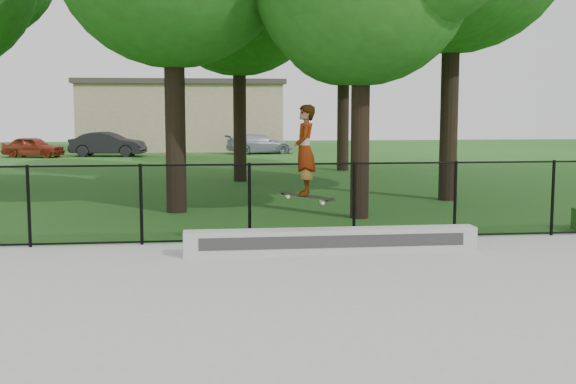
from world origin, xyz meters
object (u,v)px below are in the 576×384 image
(grind_ledge, at_px, (332,241))
(car_a, at_px, (33,147))
(car_b, at_px, (108,144))
(car_c, at_px, (260,144))
(skater_airborne, at_px, (305,152))

(grind_ledge, height_order, car_a, car_a)
(car_b, height_order, car_c, car_b)
(car_b, height_order, skater_airborne, skater_airborne)
(grind_ledge, distance_m, skater_airborne, 1.63)
(car_b, distance_m, car_c, 8.40)
(car_a, height_order, car_c, car_c)
(skater_airborne, bearing_deg, grind_ledge, 4.37)
(grind_ledge, bearing_deg, car_a, 111.97)
(grind_ledge, distance_m, car_a, 29.40)
(grind_ledge, bearing_deg, car_c, 87.73)
(car_b, relative_size, skater_airborne, 2.13)
(car_a, relative_size, car_c, 0.91)
(car_a, bearing_deg, skater_airborne, -142.27)
(car_a, bearing_deg, car_c, -66.18)
(car_a, bearing_deg, car_b, -68.65)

